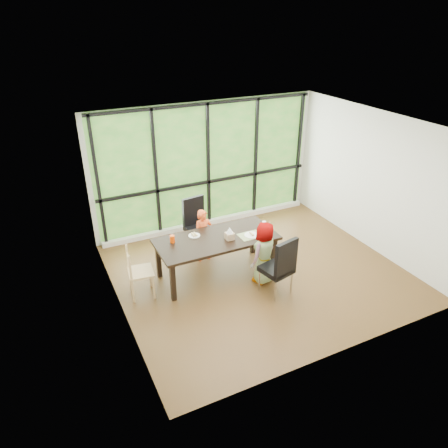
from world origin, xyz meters
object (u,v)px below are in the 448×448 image
Objects in this scene: white_mug at (264,223)px; orange_cup at (172,239)px; dining_table at (217,256)px; child_toddler at (204,235)px; plate_near at (252,235)px; tissue_box at (230,236)px; chair_end_beech at (141,272)px; green_cup at (269,231)px; child_older at (263,253)px; chair_window_leather at (199,226)px; plate_far at (194,236)px; chair_interior_leather at (276,265)px.

orange_cup is at bearing 175.72° from white_mug.
dining_table is 0.59m from child_toddler.
plate_near is 1.87× the size of tissue_box.
chair_end_beech is at bearing -162.47° from child_toddler.
chair_end_beech reaches higher than tissue_box.
tissue_box is (0.19, -0.13, 0.44)m from dining_table.
green_cup is at bearing -17.97° from dining_table.
green_cup reaches higher than orange_cup.
plate_near is at bearing -108.99° from child_older.
white_mug is (0.95, -0.87, 0.25)m from chair_window_leather.
child_toddler is at bearing -106.39° from chair_window_leather.
plate_near is (0.92, -0.43, 0.00)m from plate_far.
chair_interior_leather reaches higher than green_cup.
plate_far is 1.32m from green_cup.
plate_far is at bearing -63.05° from child_older.
tissue_box reaches higher than plate_near.
plate_far is 1.47× the size of tissue_box.
child_older is 8.74× the size of orange_cup.
tissue_box is (1.58, -0.13, 0.36)m from chair_end_beech.
white_mug is 0.83m from tissue_box.
chair_end_beech is 12.21× the size of white_mug.
orange_cup is 0.93× the size of tissue_box.
plate_far is (1.07, 0.24, 0.31)m from chair_end_beech.
child_toddler is at bearing -79.43° from chair_interior_leather.
child_toddler is 0.52m from plate_far.
dining_table is 1.16m from chair_interior_leather.
orange_cup is at bearing -65.11° from chair_end_beech.
chair_interior_leather is at bearing -109.73° from green_cup.
orange_cup is at bearing -157.88° from child_toddler.
chair_interior_leather is 14.66× the size of white_mug.
child_toddler is 1.00m from plate_near.
tissue_box is (0.93, -0.32, -0.00)m from orange_cup.
plate_far is at bearing 144.01° from tissue_box.
dining_table is at bearing -67.77° from chair_interior_leather.
green_cup reaches higher than plate_far.
dining_table is 2.06× the size of child_toddler.
tissue_box is at bearing 171.70° from plate_near.
chair_interior_leather is at bearing -80.08° from chair_window_leather.
green_cup is at bearing -107.37° from white_mug.
chair_end_beech is 0.77m from orange_cup.
chair_interior_leather reaches higher than orange_cup.
orange_cup reaches higher than white_mug.
tissue_box is at bearing -35.99° from plate_far.
green_cup is (1.21, -0.53, 0.06)m from plate_far.
chair_end_beech is at bearing -179.73° from dining_table.
child_toddler is (-0.05, -0.36, -0.02)m from chair_window_leather.
plate_far is 0.79× the size of plate_near.
child_toddler is 0.91× the size of child_older.
chair_interior_leather is 8.27× the size of orange_cup.
child_older is 0.74m from white_mug.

